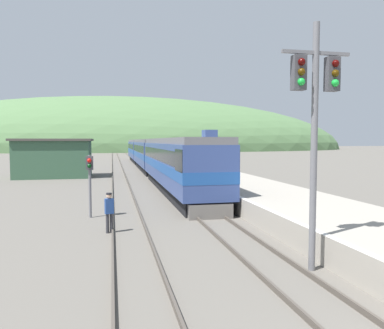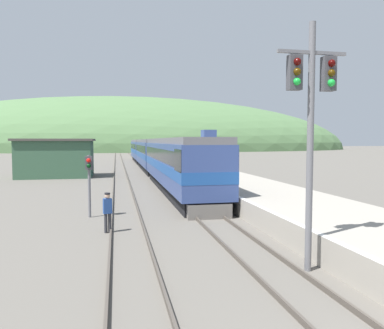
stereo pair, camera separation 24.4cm
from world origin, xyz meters
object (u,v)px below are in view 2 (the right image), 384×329
object	(u,v)px
carriage_second	(151,153)
track_worker	(108,210)
carriage_third	(141,150)
express_train_lead_car	(177,163)
signal_post_siding	(89,172)
signal_mast_main	(311,110)

from	to	relation	value
carriage_second	track_worker	distance (m)	34.72
carriage_second	carriage_third	distance (m)	20.92
express_train_lead_car	carriage_third	world-z (taller)	express_train_lead_car
carriage_second	signal_post_siding	world-z (taller)	carriage_second
signal_mast_main	signal_post_siding	world-z (taller)	signal_mast_main
express_train_lead_car	signal_mast_main	world-z (taller)	signal_mast_main
signal_post_siding	track_worker	distance (m)	3.90
carriage_third	signal_post_siding	world-z (taller)	carriage_third
carriage_third	signal_mast_main	world-z (taller)	signal_mast_main
carriage_second	carriage_third	world-z (taller)	same
signal_post_siding	carriage_third	bearing A→B (deg)	83.36
track_worker	signal_post_siding	bearing A→B (deg)	105.74
express_train_lead_car	track_worker	xyz separation A→B (m)	(-5.03, -12.32, -1.29)
carriage_second	signal_mast_main	world-z (taller)	signal_mast_main
signal_mast_main	express_train_lead_car	bearing A→B (deg)	93.40
carriage_third	signal_mast_main	bearing A→B (deg)	-88.98
carriage_second	signal_mast_main	xyz separation A→B (m)	(1.10, -40.43, 2.64)
carriage_second	track_worker	world-z (taller)	carriage_second
express_train_lead_car	carriage_second	xyz separation A→B (m)	(0.00, 22.01, -0.01)
carriage_second	track_worker	xyz separation A→B (m)	(-5.03, -34.33, -1.27)
signal_mast_main	carriage_second	bearing A→B (deg)	91.55
signal_mast_main	track_worker	xyz separation A→B (m)	(-6.13, 6.10, -3.92)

